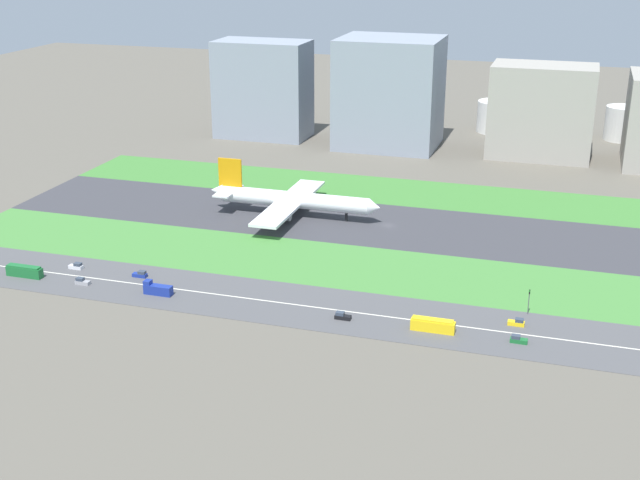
{
  "coord_description": "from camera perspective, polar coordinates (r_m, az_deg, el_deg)",
  "views": [
    {
      "loc": [
        60.15,
        -276.76,
        99.82
      ],
      "look_at": [
        -13.96,
        -36.5,
        6.0
      ],
      "focal_mm": 47.39,
      "sensor_mm": 36.0,
      "label": 1
    }
  ],
  "objects": [
    {
      "name": "car_1",
      "position": [
        231.2,
        13.16,
        -5.44
      ],
      "size": [
        4.4,
        1.8,
        2.0
      ],
      "color": "yellow",
      "rests_on": "highway"
    },
    {
      "name": "office_tower",
      "position": [
        398.94,
        14.72,
        8.4
      ],
      "size": [
        45.86,
        27.47,
        41.92
      ],
      "primitive_type": "cube",
      "color": "#9E998E",
      "rests_on": "ground_plane"
    },
    {
      "name": "fuel_tank_east",
      "position": [
        445.79,
        19.74,
        7.43
      ],
      "size": [
        16.89,
        16.89,
        16.69
      ],
      "primitive_type": "cylinder",
      "color": "silver",
      "rests_on": "ground_plane"
    },
    {
      "name": "fuel_tank_centre",
      "position": [
        445.26,
        15.49,
        7.96
      ],
      "size": [
        19.85,
        19.85,
        17.98
      ],
      "primitive_type": "cylinder",
      "color": "silver",
      "rests_on": "ground_plane"
    },
    {
      "name": "hangar_building",
      "position": [
        406.94,
        4.71,
        9.89
      ],
      "size": [
        47.04,
        39.68,
        51.23
      ],
      "primitive_type": "cube",
      "color": "gray",
      "rests_on": "ground_plane"
    },
    {
      "name": "runway",
      "position": [
        300.28,
        4.6,
        0.99
      ],
      "size": [
        280.0,
        46.0,
        0.1
      ],
      "primitive_type": "cube",
      "color": "#38383D",
      "rests_on": "ground_plane"
    },
    {
      "name": "terminal_building",
      "position": [
        425.47,
        -3.87,
        10.12
      ],
      "size": [
        45.53,
        24.95,
        47.46
      ],
      "primitive_type": "cube",
      "color": "gray",
      "rests_on": "ground_plane"
    },
    {
      "name": "highway_centerline",
      "position": [
        234.69,
        0.63,
        -4.68
      ],
      "size": [
        266.0,
        0.5,
        0.01
      ],
      "primitive_type": "cube",
      "color": "silver",
      "rests_on": "highway"
    },
    {
      "name": "car_4",
      "position": [
        222.16,
        13.23,
        -6.56
      ],
      "size": [
        4.4,
        1.8,
        2.0
      ],
      "rotation": [
        0.0,
        0.0,
        3.14
      ],
      "color": "#19662D",
      "rests_on": "highway"
    },
    {
      "name": "ground_plane",
      "position": [
        300.29,
        4.6,
        0.98
      ],
      "size": [
        800.0,
        800.0,
        0.0
      ],
      "primitive_type": "plane",
      "color": "#5B564C"
    },
    {
      "name": "car_5",
      "position": [
        228.72,
        1.51,
        -5.16
      ],
      "size": [
        4.4,
        1.8,
        2.0
      ],
      "rotation": [
        0.0,
        0.0,
        3.14
      ],
      "color": "black",
      "rests_on": "highway"
    },
    {
      "name": "car_2",
      "position": [
        271.89,
        -16.13,
        -1.72
      ],
      "size": [
        4.4,
        1.8,
        2.0
      ],
      "color": "silver",
      "rests_on": "highway"
    },
    {
      "name": "truck_1",
      "position": [
        247.62,
        -10.93,
        -3.28
      ],
      "size": [
        8.4,
        2.5,
        4.0
      ],
      "rotation": [
        0.0,
        0.0,
        3.14
      ],
      "color": "navy",
      "rests_on": "highway"
    },
    {
      "name": "traffic_light",
      "position": [
        236.98,
        13.92,
        -3.95
      ],
      "size": [
        0.36,
        0.5,
        7.2
      ],
      "color": "#4C4C51",
      "rests_on": "highway"
    },
    {
      "name": "fuel_tank_west",
      "position": [
        447.05,
        11.9,
        8.16
      ],
      "size": [
        20.72,
        20.72,
        15.82
      ],
      "primitive_type": "cylinder",
      "color": "silver",
      "rests_on": "ground_plane"
    },
    {
      "name": "airliner",
      "position": [
        307.75,
        -2.02,
        2.75
      ],
      "size": [
        65.0,
        56.0,
        19.7
      ],
      "color": "white",
      "rests_on": "runway"
    },
    {
      "name": "grass_median_north",
      "position": [
        338.44,
        6.15,
        3.2
      ],
      "size": [
        280.0,
        36.0,
        0.1
      ],
      "primitive_type": "cube",
      "color": "#3D7A33",
      "rests_on": "ground_plane"
    },
    {
      "name": "highway",
      "position": [
        234.71,
        0.63,
        -4.69
      ],
      "size": [
        280.0,
        28.0,
        0.1
      ],
      "primitive_type": "cube",
      "color": "#4C4C4F",
      "rests_on": "ground_plane"
    },
    {
      "name": "bus_0",
      "position": [
        270.37,
        -19.33,
        -2.0
      ],
      "size": [
        11.6,
        2.5,
        3.5
      ],
      "rotation": [
        0.0,
        0.0,
        3.14
      ],
      "color": "#19662D",
      "rests_on": "highway"
    },
    {
      "name": "bus_1",
      "position": [
        223.68,
        7.63,
        -5.72
      ],
      "size": [
        11.6,
        2.5,
        3.5
      ],
      "rotation": [
        0.0,
        0.0,
        3.14
      ],
      "color": "yellow",
      "rests_on": "highway"
    },
    {
      "name": "car_3",
      "position": [
        260.9,
        -12.04,
        -2.29
      ],
      "size": [
        4.4,
        1.8,
        2.0
      ],
      "color": "navy",
      "rests_on": "highway"
    },
    {
      "name": "grass_median_south",
      "position": [
        262.97,
        2.62,
        -1.86
      ],
      "size": [
        280.0,
        36.0,
        0.1
      ],
      "primitive_type": "cube",
      "color": "#427F38",
      "rests_on": "ground_plane"
    },
    {
      "name": "car_0",
      "position": [
        259.91,
        -15.77,
        -2.72
      ],
      "size": [
        4.4,
        1.8,
        2.0
      ],
      "rotation": [
        0.0,
        0.0,
        3.14
      ],
      "color": "#99999E",
      "rests_on": "highway"
    }
  ]
}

